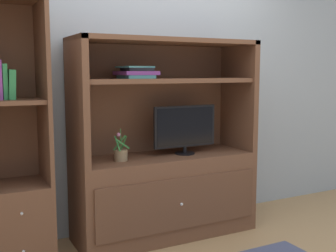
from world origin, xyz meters
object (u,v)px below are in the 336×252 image
Objects in this scene: media_console at (165,174)px; tv_monitor at (185,128)px; potted_plant at (121,154)px; bookshelf_tall at (15,180)px; magazine_stack at (136,73)px; upright_book_row at (0,82)px.

media_console reaches higher than tv_monitor.
potted_plant is 0.79m from bookshelf_tall.
media_console is at bearing -0.28° from bookshelf_tall.
media_console is 0.87× the size of bookshelf_tall.
magazine_stack is at bearing 175.26° from tv_monitor.
bookshelf_tall is (-0.93, 0.01, -0.76)m from magazine_stack.
media_console is 0.42m from tv_monitor.
media_console reaches higher than upright_book_row.
upright_book_row is at bearing 177.25° from potted_plant.
upright_book_row is (-1.43, 0.03, 0.40)m from tv_monitor.
upright_book_row is at bearing -179.72° from magazine_stack.
bookshelf_tall reaches higher than upright_book_row.
media_console is at bearing 0.24° from magazine_stack.
tv_monitor is at bearing 1.04° from potted_plant.
potted_plant is 0.94× the size of upright_book_row.
tv_monitor is 1.48m from upright_book_row.
bookshelf_tall is at bearing 178.23° from tv_monitor.
bookshelf_tall is at bearing 176.13° from potted_plant.
potted_plant is at bearing -3.87° from bookshelf_tall.
media_console is 0.46m from potted_plant.
tv_monitor is at bearing -1.21° from upright_book_row.
potted_plant is at bearing -163.54° from magazine_stack.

